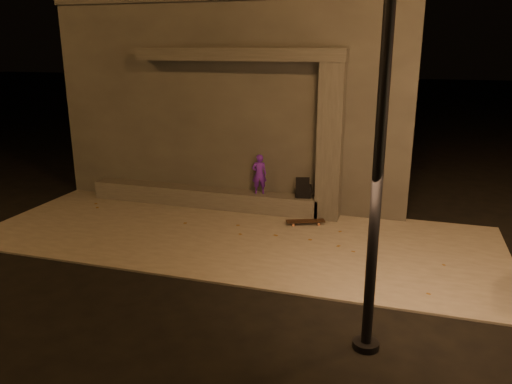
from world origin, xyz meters
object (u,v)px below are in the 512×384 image
(skateboard, at_px, (306,221))
(street_lamp_0, at_px, (386,61))
(backpack, at_px, (303,190))
(column, at_px, (330,143))
(skateboarder, at_px, (259,174))

(skateboard, bearing_deg, street_lamp_0, -90.83)
(backpack, bearing_deg, street_lamp_0, -82.97)
(street_lamp_0, bearing_deg, skateboard, 111.58)
(column, distance_m, skateboard, 1.88)
(backpack, relative_size, skateboard, 0.57)
(skateboarder, distance_m, backpack, 1.14)
(backpack, height_order, street_lamp_0, street_lamp_0)
(backpack, bearing_deg, column, -14.04)
(column, height_order, skateboard, column)
(street_lamp_0, bearing_deg, column, 105.01)
(skateboarder, xyz_separation_m, backpack, (1.10, 0.00, -0.31))
(backpack, distance_m, street_lamp_0, 6.31)
(skateboarder, height_order, backpack, skateboarder)
(skateboarder, relative_size, skateboard, 1.09)
(column, distance_m, street_lamp_0, 5.65)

